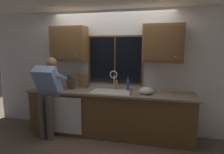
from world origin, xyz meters
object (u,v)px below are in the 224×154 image
mixing_bowl (146,91)px  bottle_green_glass (117,84)px  person_standing (48,90)px  cutting_board (83,81)px  knife_block (71,84)px  soap_dispenser (131,91)px  bottle_tall_clear (128,85)px

mixing_bowl → bottle_green_glass: bottle_green_glass is taller
person_standing → cutting_board: bearing=46.7°
person_standing → knife_block: size_ratio=4.96×
soap_dispenser → bottle_green_glass: bearing=131.2°
knife_block → bottle_green_glass: bearing=10.2°
bottle_tall_clear → knife_block: bearing=-173.7°
soap_dispenser → bottle_green_glass: 0.55m
knife_block → mixing_bowl: knife_block is taller
person_standing → soap_dispenser: (1.63, 0.14, 0.02)m
person_standing → knife_block: person_standing is taller
cutting_board → mixing_bowl: cutting_board is taller
cutting_board → bottle_green_glass: size_ratio=1.20×
cutting_board → mixing_bowl: size_ratio=1.11×
person_standing → knife_block: (0.31, 0.38, 0.06)m
mixing_bowl → bottle_green_glass: bearing=159.0°
person_standing → bottle_green_glass: bearing=23.7°
soap_dispenser → bottle_green_glass: size_ratio=0.75×
cutting_board → soap_dispenser: cutting_board is taller
bottle_green_glass → person_standing: bearing=-156.3°
mixing_bowl → bottle_tall_clear: (-0.38, 0.20, 0.06)m
knife_block → bottle_green_glass: 0.97m
soap_dispenser → cutting_board: bearing=159.5°
cutting_board → soap_dispenser: size_ratio=1.60×
knife_block → mixing_bowl: (1.58, -0.07, -0.05)m
knife_block → cutting_board: cutting_board is taller
cutting_board → bottle_tall_clear: (0.99, -0.04, -0.03)m
knife_block → bottle_tall_clear: (1.20, 0.13, 0.01)m
soap_dispenser → bottle_green_glass: bottle_green_glass is taller
cutting_board → soap_dispenser: 1.18m
knife_block → cutting_board: size_ratio=1.04×
soap_dispenser → bottle_green_glass: (-0.36, 0.41, 0.03)m
knife_block → soap_dispenser: knife_block is taller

